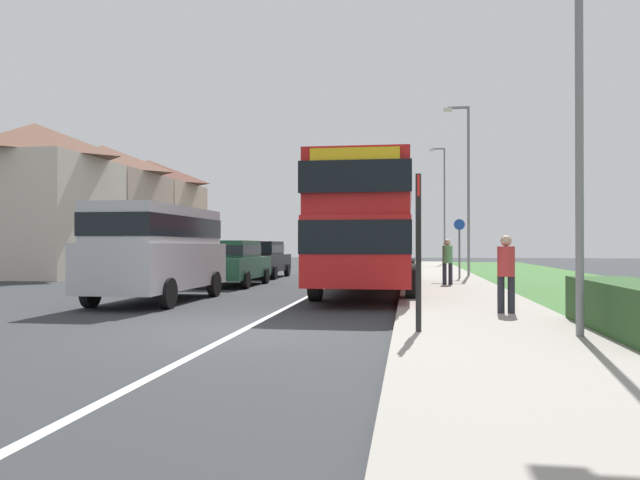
{
  "coord_description": "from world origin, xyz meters",
  "views": [
    {
      "loc": [
        2.86,
        -10.13,
        1.48
      ],
      "look_at": [
        0.66,
        4.81,
        1.6
      ],
      "focal_mm": 34.18,
      "sensor_mm": 36.0,
      "label": 1
    }
  ],
  "objects_px": {
    "double_decker_bus": "(370,223)",
    "street_lamp_mid": "(466,180)",
    "street_lamp_near": "(572,63)",
    "pedestrian_walking_away": "(447,260)",
    "bus_stop_sign": "(418,241)",
    "cycle_route_sign": "(459,246)",
    "parked_car_dark_green": "(231,261)",
    "street_lamp_far": "(443,199)",
    "parked_car_black": "(262,258)",
    "pedestrian_at_stop": "(506,270)",
    "parked_van_silver": "(158,246)"
  },
  "relations": [
    {
      "from": "double_decker_bus",
      "to": "street_lamp_mid",
      "type": "height_order",
      "value": "street_lamp_mid"
    },
    {
      "from": "street_lamp_near",
      "to": "street_lamp_mid",
      "type": "xyz_separation_m",
      "value": [
        0.08,
        18.13,
        0.16
      ]
    },
    {
      "from": "pedestrian_walking_away",
      "to": "bus_stop_sign",
      "type": "distance_m",
      "value": 11.62
    },
    {
      "from": "double_decker_bus",
      "to": "cycle_route_sign",
      "type": "distance_m",
      "value": 7.07
    },
    {
      "from": "street_lamp_mid",
      "to": "parked_car_dark_green",
      "type": "bearing_deg",
      "value": -143.45
    },
    {
      "from": "street_lamp_far",
      "to": "double_decker_bus",
      "type": "bearing_deg",
      "value": -97.97
    },
    {
      "from": "double_decker_bus",
      "to": "parked_car_black",
      "type": "height_order",
      "value": "double_decker_bus"
    },
    {
      "from": "double_decker_bus",
      "to": "parked_car_dark_green",
      "type": "distance_m",
      "value": 5.75
    },
    {
      "from": "pedestrian_at_stop",
      "to": "parked_car_dark_green",
      "type": "bearing_deg",
      "value": 133.74
    },
    {
      "from": "parked_van_silver",
      "to": "bus_stop_sign",
      "type": "bearing_deg",
      "value": -39.06
    },
    {
      "from": "parked_van_silver",
      "to": "pedestrian_at_stop",
      "type": "distance_m",
      "value": 8.75
    },
    {
      "from": "parked_van_silver",
      "to": "street_lamp_near",
      "type": "bearing_deg",
      "value": -31.61
    },
    {
      "from": "parked_van_silver",
      "to": "pedestrian_walking_away",
      "type": "relative_size",
      "value": 3.25
    },
    {
      "from": "pedestrian_at_stop",
      "to": "bus_stop_sign",
      "type": "bearing_deg",
      "value": -121.76
    },
    {
      "from": "pedestrian_walking_away",
      "to": "street_lamp_mid",
      "type": "xyz_separation_m",
      "value": [
        1.21,
        6.47,
        3.4
      ]
    },
    {
      "from": "parked_van_silver",
      "to": "street_lamp_far",
      "type": "xyz_separation_m",
      "value": [
        8.88,
        29.62,
        3.34
      ]
    },
    {
      "from": "pedestrian_at_stop",
      "to": "parked_car_black",
      "type": "bearing_deg",
      "value": 121.03
    },
    {
      "from": "parked_van_silver",
      "to": "cycle_route_sign",
      "type": "height_order",
      "value": "cycle_route_sign"
    },
    {
      "from": "pedestrian_walking_away",
      "to": "street_lamp_far",
      "type": "bearing_deg",
      "value": 87.26
    },
    {
      "from": "pedestrian_at_stop",
      "to": "parked_van_silver",
      "type": "bearing_deg",
      "value": 163.33
    },
    {
      "from": "parked_van_silver",
      "to": "street_lamp_mid",
      "type": "bearing_deg",
      "value": 54.68
    },
    {
      "from": "double_decker_bus",
      "to": "parked_car_black",
      "type": "distance_m",
      "value": 9.5
    },
    {
      "from": "double_decker_bus",
      "to": "street_lamp_mid",
      "type": "xyz_separation_m",
      "value": [
        3.71,
        8.84,
        2.23
      ]
    },
    {
      "from": "double_decker_bus",
      "to": "street_lamp_mid",
      "type": "relative_size",
      "value": 1.44
    },
    {
      "from": "parked_car_black",
      "to": "street_lamp_mid",
      "type": "distance_m",
      "value": 9.77
    },
    {
      "from": "double_decker_bus",
      "to": "parked_car_black",
      "type": "relative_size",
      "value": 2.41
    },
    {
      "from": "double_decker_bus",
      "to": "cycle_route_sign",
      "type": "height_order",
      "value": "double_decker_bus"
    },
    {
      "from": "parked_van_silver",
      "to": "bus_stop_sign",
      "type": "relative_size",
      "value": 2.09
    },
    {
      "from": "parked_car_dark_green",
      "to": "street_lamp_near",
      "type": "distance_m",
      "value": 14.89
    },
    {
      "from": "parked_car_dark_green",
      "to": "street_lamp_far",
      "type": "xyz_separation_m",
      "value": [
        8.75,
        23.51,
        3.89
      ]
    },
    {
      "from": "parked_car_dark_green",
      "to": "bus_stop_sign",
      "type": "bearing_deg",
      "value": -60.54
    },
    {
      "from": "bus_stop_sign",
      "to": "parked_car_dark_green",
      "type": "bearing_deg",
      "value": 119.46
    },
    {
      "from": "bus_stop_sign",
      "to": "street_lamp_mid",
      "type": "height_order",
      "value": "street_lamp_mid"
    },
    {
      "from": "double_decker_bus",
      "to": "street_lamp_far",
      "type": "height_order",
      "value": "street_lamp_far"
    },
    {
      "from": "parked_van_silver",
      "to": "bus_stop_sign",
      "type": "distance_m",
      "value": 8.51
    },
    {
      "from": "double_decker_bus",
      "to": "parked_van_silver",
      "type": "xyz_separation_m",
      "value": [
        -5.26,
        -3.82,
        -0.7
      ]
    },
    {
      "from": "parked_car_dark_green",
      "to": "street_lamp_mid",
      "type": "height_order",
      "value": "street_lamp_mid"
    },
    {
      "from": "parked_car_dark_green",
      "to": "parked_car_black",
      "type": "bearing_deg",
      "value": 92.38
    },
    {
      "from": "street_lamp_mid",
      "to": "parked_van_silver",
      "type": "bearing_deg",
      "value": -125.32
    },
    {
      "from": "cycle_route_sign",
      "to": "street_lamp_near",
      "type": "distance_m",
      "value": 15.81
    },
    {
      "from": "parked_car_dark_green",
      "to": "cycle_route_sign",
      "type": "height_order",
      "value": "cycle_route_sign"
    },
    {
      "from": "double_decker_bus",
      "to": "pedestrian_walking_away",
      "type": "height_order",
      "value": "double_decker_bus"
    },
    {
      "from": "cycle_route_sign",
      "to": "street_lamp_far",
      "type": "height_order",
      "value": "street_lamp_far"
    },
    {
      "from": "double_decker_bus",
      "to": "parked_van_silver",
      "type": "relative_size",
      "value": 2.03
    },
    {
      "from": "cycle_route_sign",
      "to": "street_lamp_far",
      "type": "relative_size",
      "value": 0.3
    },
    {
      "from": "pedestrian_walking_away",
      "to": "street_lamp_far",
      "type": "relative_size",
      "value": 0.2
    },
    {
      "from": "parked_car_dark_green",
      "to": "street_lamp_mid",
      "type": "xyz_separation_m",
      "value": [
        8.84,
        6.55,
        3.48
      ]
    },
    {
      "from": "double_decker_bus",
      "to": "street_lamp_near",
      "type": "height_order",
      "value": "street_lamp_near"
    },
    {
      "from": "parked_van_silver",
      "to": "parked_car_dark_green",
      "type": "bearing_deg",
      "value": 88.79
    },
    {
      "from": "pedestrian_at_stop",
      "to": "street_lamp_far",
      "type": "relative_size",
      "value": 0.2
    }
  ]
}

